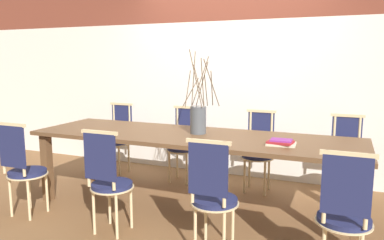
% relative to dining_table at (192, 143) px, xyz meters
% --- Properties ---
extents(ground_plane, '(16.00, 16.00, 0.00)m').
position_rel_dining_table_xyz_m(ground_plane, '(0.00, 0.00, -0.70)').
color(ground_plane, brown).
extents(wall_rear, '(12.00, 0.06, 3.20)m').
position_rel_dining_table_xyz_m(wall_rear, '(0.00, 1.32, 0.90)').
color(wall_rear, silver).
rests_on(wall_rear, ground_plane).
extents(dining_table, '(3.32, 0.97, 0.78)m').
position_rel_dining_table_xyz_m(dining_table, '(0.00, 0.00, 0.00)').
color(dining_table, brown).
rests_on(dining_table, ground_plane).
extents(chair_near_leftend, '(0.39, 0.39, 0.95)m').
position_rel_dining_table_xyz_m(chair_near_leftend, '(-1.44, -0.81, -0.20)').
color(chair_near_leftend, '#1E234C').
rests_on(chair_near_leftend, ground_plane).
extents(chair_near_left, '(0.39, 0.39, 0.95)m').
position_rel_dining_table_xyz_m(chair_near_left, '(-0.45, -0.81, -0.20)').
color(chair_near_left, '#1E234C').
rests_on(chair_near_left, ground_plane).
extents(chair_near_center, '(0.39, 0.39, 0.95)m').
position_rel_dining_table_xyz_m(chair_near_center, '(0.51, -0.81, -0.20)').
color(chair_near_center, '#1E234C').
rests_on(chair_near_center, ground_plane).
extents(chair_near_right, '(0.39, 0.39, 0.95)m').
position_rel_dining_table_xyz_m(chair_near_right, '(1.45, -0.81, -0.20)').
color(chair_near_right, '#1E234C').
rests_on(chair_near_right, ground_plane).
extents(chair_far_leftend, '(0.39, 0.39, 0.95)m').
position_rel_dining_table_xyz_m(chair_far_leftend, '(-1.42, 0.81, -0.20)').
color(chair_far_leftend, '#1E234C').
rests_on(chair_far_leftend, ground_plane).
extents(chair_far_left, '(0.39, 0.39, 0.95)m').
position_rel_dining_table_xyz_m(chair_far_left, '(-0.45, 0.81, -0.20)').
color(chair_far_left, '#1E234C').
rests_on(chair_far_left, ground_plane).
extents(chair_far_center, '(0.39, 0.39, 0.95)m').
position_rel_dining_table_xyz_m(chair_far_center, '(0.50, 0.81, -0.20)').
color(chair_far_center, '#1E234C').
rests_on(chair_far_center, ground_plane).
extents(chair_far_right, '(0.39, 0.39, 0.95)m').
position_rel_dining_table_xyz_m(chair_far_right, '(1.44, 0.81, -0.20)').
color(chair_far_right, '#1E234C').
rests_on(chair_far_right, ground_plane).
extents(vase_centerpiece, '(0.34, 0.36, 0.85)m').
position_rel_dining_table_xyz_m(vase_centerpiece, '(0.03, 0.08, 0.24)').
color(vase_centerpiece, '#4C5156').
rests_on(vase_centerpiece, dining_table).
extents(book_stack, '(0.26, 0.22, 0.05)m').
position_rel_dining_table_xyz_m(book_stack, '(0.91, -0.13, 0.10)').
color(book_stack, beige).
rests_on(book_stack, dining_table).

